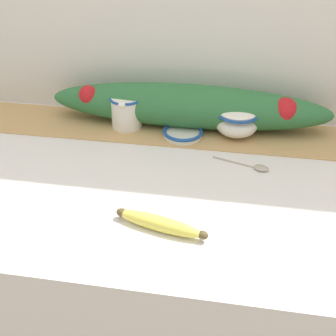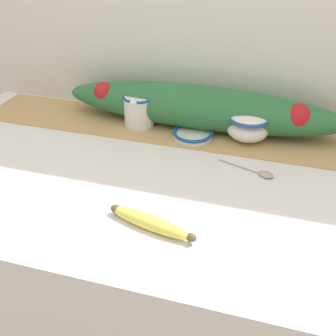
{
  "view_description": "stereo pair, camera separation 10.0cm",
  "coord_description": "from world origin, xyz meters",
  "views": [
    {
      "loc": [
        0.13,
        -0.85,
        1.53
      ],
      "look_at": [
        -0.01,
        -0.03,
        0.98
      ],
      "focal_mm": 45.0,
      "sensor_mm": 36.0,
      "label": 1
    },
    {
      "loc": [
        0.22,
        -0.83,
        1.53
      ],
      "look_at": [
        -0.01,
        -0.03,
        0.98
      ],
      "focal_mm": 45.0,
      "sensor_mm": 36.0,
      "label": 2
    }
  ],
  "objects": [
    {
      "name": "small_dish",
      "position": [
        -0.01,
        0.22,
        0.94
      ],
      "size": [
        0.12,
        0.12,
        0.02
      ],
      "color": "white",
      "rests_on": "countertop"
    },
    {
      "name": "cream_pitcher",
      "position": [
        -0.18,
        0.25,
        0.99
      ],
      "size": [
        0.1,
        0.11,
        0.1
      ],
      "color": "white",
      "rests_on": "countertop"
    },
    {
      "name": "back_wall",
      "position": [
        0.0,
        0.38,
        1.2
      ],
      "size": [
        2.26,
        0.04,
        2.4
      ],
      "primitive_type": "cube",
      "color": "silver",
      "rests_on": "ground_plane"
    },
    {
      "name": "banana",
      "position": [
        0.0,
        -0.19,
        0.95
      ],
      "size": [
        0.21,
        0.08,
        0.03
      ],
      "rotation": [
        0.0,
        0.0,
        -0.23
      ],
      "color": "#DBCC4C",
      "rests_on": "countertop"
    },
    {
      "name": "poinsettia_garland",
      "position": [
        0.0,
        0.28,
        1.0
      ],
      "size": [
        0.84,
        0.14,
        0.13
      ],
      "color": "#2D6B38",
      "rests_on": "countertop"
    },
    {
      "name": "sugar_bowl",
      "position": [
        0.15,
        0.25,
        0.98
      ],
      "size": [
        0.12,
        0.12,
        0.11
      ],
      "color": "white",
      "rests_on": "countertop"
    },
    {
      "name": "countertop",
      "position": [
        0.0,
        0.0,
        0.47
      ],
      "size": [
        1.46,
        0.72,
        0.93
      ],
      "primitive_type": "cube",
      "color": "silver",
      "rests_on": "ground_plane"
    },
    {
      "name": "spoon",
      "position": [
        0.21,
        0.08,
        0.94
      ],
      "size": [
        0.15,
        0.06,
        0.01
      ],
      "rotation": [
        0.0,
        0.0,
        -0.31
      ],
      "color": "#A89E89",
      "rests_on": "countertop"
    },
    {
      "name": "table_runner",
      "position": [
        0.0,
        0.25,
        0.93
      ],
      "size": [
        1.34,
        0.2,
        0.0
      ],
      "primitive_type": "cube",
      "color": "tan",
      "rests_on": "countertop"
    }
  ]
}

